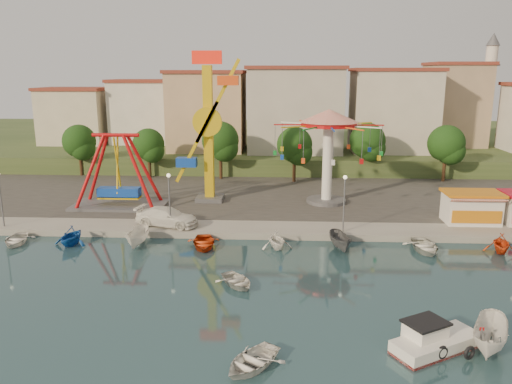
# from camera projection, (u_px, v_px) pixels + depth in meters

# --- Properties ---
(ground) EXTENTS (200.00, 200.00, 0.00)m
(ground) POSITION_uv_depth(u_px,v_px,m) (246.00, 298.00, 33.73)
(ground) COLOR #153039
(ground) RESTS_ON ground
(quay_deck) EXTENTS (200.00, 100.00, 0.60)m
(quay_deck) POSITION_uv_depth(u_px,v_px,m) (269.00, 152.00, 93.86)
(quay_deck) COLOR #9E998E
(quay_deck) RESTS_ON ground
(asphalt_pad) EXTENTS (90.00, 28.00, 0.01)m
(asphalt_pad) POSITION_uv_depth(u_px,v_px,m) (263.00, 189.00, 62.72)
(asphalt_pad) COLOR #4C4944
(asphalt_pad) RESTS_ON quay_deck
(hill_terrace) EXTENTS (200.00, 60.00, 3.00)m
(hill_terrace) POSITION_uv_depth(u_px,v_px,m) (270.00, 142.00, 98.44)
(hill_terrace) COLOR #384C26
(hill_terrace) RESTS_ON ground
(pirate_ship_ride) EXTENTS (10.00, 5.00, 8.00)m
(pirate_ship_ride) POSITION_uv_depth(u_px,v_px,m) (118.00, 172.00, 53.52)
(pirate_ship_ride) COLOR #59595E
(pirate_ship_ride) RESTS_ON quay_deck
(kamikaze_tower) EXTENTS (5.29, 3.10, 16.50)m
(kamikaze_tower) POSITION_uv_depth(u_px,v_px,m) (210.00, 131.00, 54.86)
(kamikaze_tower) COLOR #59595E
(kamikaze_tower) RESTS_ON quay_deck
(wave_swinger) EXTENTS (11.60, 11.60, 10.40)m
(wave_swinger) POSITION_uv_depth(u_px,v_px,m) (328.00, 135.00, 54.25)
(wave_swinger) COLOR #59595E
(wave_swinger) RESTS_ON quay_deck
(booth_left) EXTENTS (5.40, 3.78, 3.08)m
(booth_left) POSITION_uv_depth(u_px,v_px,m) (471.00, 207.00, 48.21)
(booth_left) COLOR white
(booth_left) RESTS_ON quay_deck
(lamp_post_0) EXTENTS (0.14, 0.14, 5.00)m
(lamp_post_0) POSITION_uv_depth(u_px,v_px,m) (1.00, 201.00, 46.81)
(lamp_post_0) COLOR #59595E
(lamp_post_0) RESTS_ON quay_deck
(lamp_post_1) EXTENTS (0.14, 0.14, 5.00)m
(lamp_post_1) POSITION_uv_depth(u_px,v_px,m) (170.00, 203.00, 46.02)
(lamp_post_1) COLOR #59595E
(lamp_post_1) RESTS_ON quay_deck
(lamp_post_2) EXTENTS (0.14, 0.14, 5.00)m
(lamp_post_2) POSITION_uv_depth(u_px,v_px,m) (344.00, 205.00, 45.23)
(lamp_post_2) COLOR #59595E
(lamp_post_2) RESTS_ON quay_deck
(tree_0) EXTENTS (4.60, 4.60, 7.19)m
(tree_0) POSITION_uv_depth(u_px,v_px,m) (79.00, 141.00, 69.64)
(tree_0) COLOR #382314
(tree_0) RESTS_ON quay_deck
(tree_1) EXTENTS (4.35, 4.35, 6.80)m
(tree_1) POSITION_uv_depth(u_px,v_px,m) (148.00, 144.00, 68.49)
(tree_1) COLOR #382314
(tree_1) RESTS_ON quay_deck
(tree_2) EXTENTS (5.02, 5.02, 7.85)m
(tree_2) POSITION_uv_depth(u_px,v_px,m) (220.00, 140.00, 67.41)
(tree_2) COLOR #382314
(tree_2) RESTS_ON quay_deck
(tree_3) EXTENTS (4.68, 4.68, 7.32)m
(tree_3) POSITION_uv_depth(u_px,v_px,m) (295.00, 145.00, 65.60)
(tree_3) COLOR #382314
(tree_3) RESTS_ON quay_deck
(tree_4) EXTENTS (4.86, 4.86, 7.60)m
(tree_4) POSITION_uv_depth(u_px,v_px,m) (367.00, 141.00, 67.97)
(tree_4) COLOR #382314
(tree_4) RESTS_ON quay_deck
(tree_5) EXTENTS (4.83, 4.83, 7.54)m
(tree_5) POSITION_uv_depth(u_px,v_px,m) (446.00, 143.00, 65.72)
(tree_5) COLOR #382314
(tree_5) RESTS_ON quay_deck
(building_0) EXTENTS (9.26, 9.53, 11.87)m
(building_0) POSITION_uv_depth(u_px,v_px,m) (54.00, 111.00, 78.02)
(building_0) COLOR beige
(building_0) RESTS_ON hill_terrace
(building_1) EXTENTS (12.33, 9.01, 8.63)m
(building_1) POSITION_uv_depth(u_px,v_px,m) (140.00, 119.00, 82.97)
(building_1) COLOR silver
(building_1) RESTS_ON hill_terrace
(building_2) EXTENTS (11.95, 9.28, 11.23)m
(building_2) POSITION_uv_depth(u_px,v_px,m) (219.00, 111.00, 82.57)
(building_2) COLOR tan
(building_2) RESTS_ON hill_terrace
(building_3) EXTENTS (12.59, 10.50, 9.20)m
(building_3) POSITION_uv_depth(u_px,v_px,m) (303.00, 119.00, 79.06)
(building_3) COLOR beige
(building_3) RESTS_ON hill_terrace
(building_4) EXTENTS (10.75, 9.23, 9.24)m
(building_4) POSITION_uv_depth(u_px,v_px,m) (384.00, 118.00, 81.70)
(building_4) COLOR beige
(building_4) RESTS_ON hill_terrace
(building_5) EXTENTS (12.77, 10.96, 11.21)m
(building_5) POSITION_uv_depth(u_px,v_px,m) (472.00, 113.00, 78.99)
(building_5) COLOR tan
(building_5) RESTS_ON hill_terrace
(minaret) EXTENTS (2.80, 2.80, 18.00)m
(minaret) POSITION_uv_depth(u_px,v_px,m) (488.00, 87.00, 81.45)
(minaret) COLOR silver
(minaret) RESTS_ON hill_terrace
(cabin_motorboat) EXTENTS (5.42, 4.28, 1.81)m
(cabin_motorboat) POSITION_uv_depth(u_px,v_px,m) (434.00, 342.00, 27.29)
(cabin_motorboat) COLOR white
(cabin_motorboat) RESTS_ON ground
(rowboat_a) EXTENTS (3.88, 4.14, 0.70)m
(rowboat_a) POSITION_uv_depth(u_px,v_px,m) (237.00, 281.00, 35.57)
(rowboat_a) COLOR silver
(rowboat_a) RESTS_ON ground
(rowboat_b) EXTENTS (4.27, 4.53, 0.76)m
(rowboat_b) POSITION_uv_depth(u_px,v_px,m) (251.00, 361.00, 25.67)
(rowboat_b) COLOR white
(rowboat_b) RESTS_ON ground
(skiff) EXTENTS (3.58, 4.84, 1.76)m
(skiff) POSITION_uv_depth(u_px,v_px,m) (491.00, 337.00, 27.04)
(skiff) COLOR white
(skiff) RESTS_ON ground
(van) EXTENTS (6.44, 3.87, 1.75)m
(van) POSITION_uv_depth(u_px,v_px,m) (167.00, 217.00, 47.40)
(van) COLOR white
(van) RESTS_ON quay_deck
(moored_boat_0) EXTENTS (3.23, 4.08, 0.76)m
(moored_boat_0) POSITION_uv_depth(u_px,v_px,m) (16.00, 240.00, 44.20)
(moored_boat_0) COLOR white
(moored_boat_0) RESTS_ON ground
(moored_boat_1) EXTENTS (3.28, 3.67, 1.74)m
(moored_boat_1) POSITION_uv_depth(u_px,v_px,m) (71.00, 235.00, 43.84)
(moored_boat_1) COLOR #124BA5
(moored_boat_1) RESTS_ON ground
(moored_boat_2) EXTENTS (1.69, 4.18, 1.60)m
(moored_boat_2) POSITION_uv_depth(u_px,v_px,m) (138.00, 237.00, 43.56)
(moored_boat_2) COLOR silver
(moored_boat_2) RESTS_ON ground
(moored_boat_3) EXTENTS (3.45, 4.41, 0.83)m
(moored_boat_3) POSITION_uv_depth(u_px,v_px,m) (204.00, 243.00, 43.37)
(moored_boat_3) COLOR red
(moored_boat_3) RESTS_ON ground
(moored_boat_4) EXTENTS (3.37, 3.66, 1.61)m
(moored_boat_4) POSITION_uv_depth(u_px,v_px,m) (277.00, 240.00, 42.96)
(moored_boat_4) COLOR white
(moored_boat_4) RESTS_ON ground
(moored_boat_5) EXTENTS (2.14, 4.06, 1.49)m
(moored_boat_5) POSITION_uv_depth(u_px,v_px,m) (340.00, 241.00, 42.71)
(moored_boat_5) COLOR #535358
(moored_boat_5) RESTS_ON ground
(moored_boat_6) EXTENTS (3.25, 4.35, 0.86)m
(moored_boat_6) POSITION_uv_depth(u_px,v_px,m) (425.00, 246.00, 42.43)
(moored_boat_6) COLOR silver
(moored_boat_6) RESTS_ON ground
(moored_boat_7) EXTENTS (3.54, 3.82, 1.66)m
(moored_boat_7) POSITION_uv_depth(u_px,v_px,m) (501.00, 243.00, 42.02)
(moored_boat_7) COLOR red
(moored_boat_7) RESTS_ON ground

